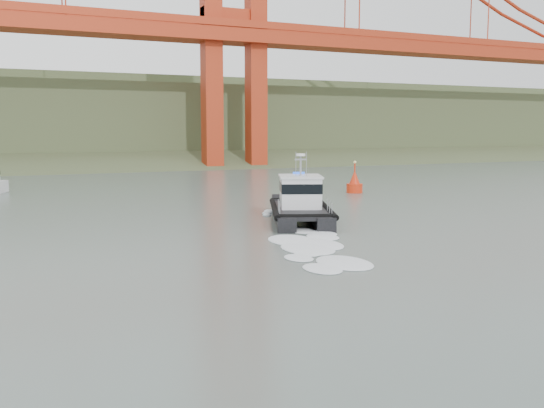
{
  "coord_description": "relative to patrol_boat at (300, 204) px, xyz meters",
  "views": [
    {
      "loc": [
        -14.95,
        -22.54,
        6.59
      ],
      "look_at": [
        -1.01,
        8.38,
        2.4
      ],
      "focal_mm": 40.0,
      "sensor_mm": 36.0,
      "label": 1
    }
  ],
  "objects": [
    {
      "name": "ground",
      "position": [
        -4.75,
        -16.17,
        -1.26
      ],
      "size": [
        400.0,
        400.0,
        0.0
      ],
      "primitive_type": "plane",
      "color": "#4F5E58",
      "rests_on": "ground"
    },
    {
      "name": "headlands",
      "position": [
        -4.75,
        109.33,
        5.78
      ],
      "size": [
        500.0,
        105.36,
        27.12
      ],
      "color": "#3D4B2A",
      "rests_on": "ground"
    },
    {
      "name": "patrol_boat",
      "position": [
        0.0,
        0.0,
        0.0
      ],
      "size": [
        7.42,
        11.02,
        5.03
      ],
      "rotation": [
        0.0,
        0.0,
        -0.39
      ],
      "color": "black",
      "rests_on": "ground"
    },
    {
      "name": "nav_buoy",
      "position": [
        14.12,
        15.28,
        -0.33
      ],
      "size": [
        1.69,
        1.69,
        3.53
      ],
      "color": "red",
      "rests_on": "ground"
    }
  ]
}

